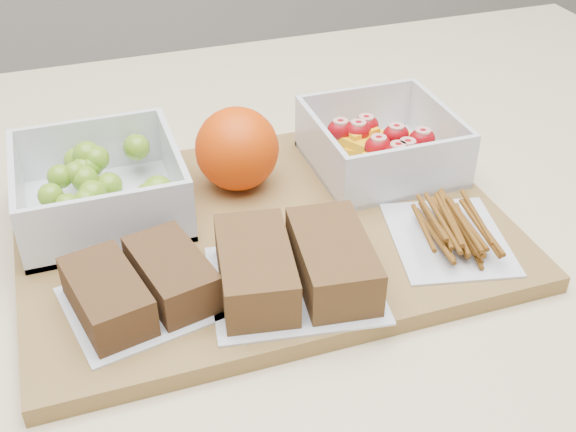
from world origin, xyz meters
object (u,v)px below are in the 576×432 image
at_px(sandwich_bag_center, 294,266).
at_px(pretzel_bag, 450,228).
at_px(fruit_container, 381,147).
at_px(sandwich_bag_left, 140,286).
at_px(cutting_board, 264,230).
at_px(orange, 237,149).
at_px(grape_container, 102,186).

relative_size(sandwich_bag_center, pretzel_bag, 1.12).
bearing_deg(sandwich_bag_center, fruit_container, 45.97).
bearing_deg(pretzel_bag, sandwich_bag_left, 179.22).
bearing_deg(pretzel_bag, fruit_container, 92.02).
relative_size(sandwich_bag_left, sandwich_bag_center, 0.87).
height_order(cutting_board, sandwich_bag_left, sandwich_bag_left).
bearing_deg(sandwich_bag_left, orange, 50.41).
bearing_deg(sandwich_bag_left, sandwich_bag_center, -8.64).
bearing_deg(grape_container, cutting_board, -27.17).
bearing_deg(fruit_container, orange, 175.33).
relative_size(cutting_board, sandwich_bag_center, 2.86).
height_order(fruit_container, orange, orange).
bearing_deg(sandwich_bag_center, orange, 90.69).
height_order(sandwich_bag_left, pretzel_bag, sandwich_bag_left).
height_order(sandwich_bag_left, sandwich_bag_center, sandwich_bag_center).
distance_m(sandwich_bag_left, sandwich_bag_center, 0.12).
height_order(cutting_board, sandwich_bag_center, sandwich_bag_center).
distance_m(grape_container, fruit_container, 0.27).
xyz_separation_m(orange, sandwich_bag_center, (0.00, -0.16, -0.02)).
xyz_separation_m(orange, sandwich_bag_left, (-0.11, -0.14, -0.02)).
distance_m(cutting_board, grape_container, 0.15).
xyz_separation_m(grape_container, orange, (0.13, 0.00, 0.01)).
height_order(orange, pretzel_bag, orange).
bearing_deg(sandwich_bag_left, cutting_board, 30.61).
relative_size(grape_container, orange, 1.81).
xyz_separation_m(fruit_container, orange, (-0.14, 0.01, 0.02)).
relative_size(fruit_container, sandwich_bag_left, 1.03).
xyz_separation_m(sandwich_bag_left, sandwich_bag_center, (0.12, -0.02, 0.00)).
xyz_separation_m(cutting_board, orange, (-0.00, 0.07, 0.05)).
bearing_deg(sandwich_bag_center, pretzel_bag, 5.59).
bearing_deg(fruit_container, grape_container, 177.96).
xyz_separation_m(cutting_board, grape_container, (-0.13, 0.07, 0.03)).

